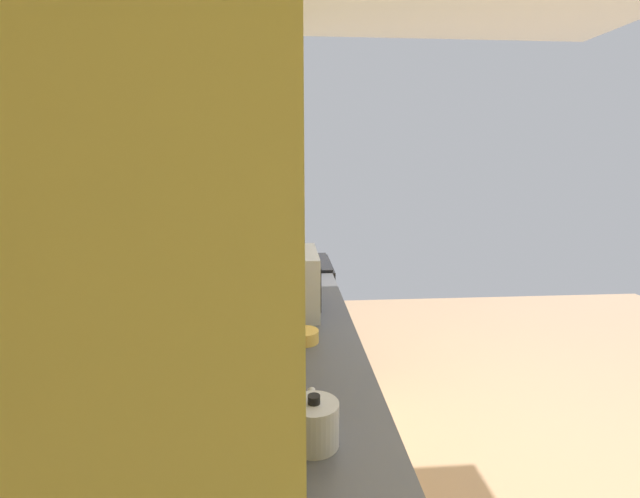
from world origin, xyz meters
TOP-DOWN VIEW (x-y plane):
  - wall_back at (0.00, 1.52)m, footprint 4.40×0.12m
  - upper_cabinets at (-0.42, 1.31)m, footprint 2.51×0.31m
  - oven_range at (1.61, 1.13)m, footprint 0.66×0.67m
  - microwave at (0.47, 1.17)m, footprint 0.48×0.36m
  - bowl at (0.03, 1.09)m, footprint 0.14×0.14m
  - kettle at (-0.72, 1.09)m, footprint 0.20×0.15m

SIDE VIEW (x-z plane):
  - oven_range at x=1.61m, z-range -0.07..1.02m
  - bowl at x=0.03m, z-range 0.92..0.97m
  - kettle at x=-0.72m, z-range 0.90..1.06m
  - microwave at x=0.47m, z-range 0.91..1.25m
  - wall_back at x=0.00m, z-range 0.00..2.77m
  - upper_cabinets at x=-0.42m, z-range 1.49..2.09m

